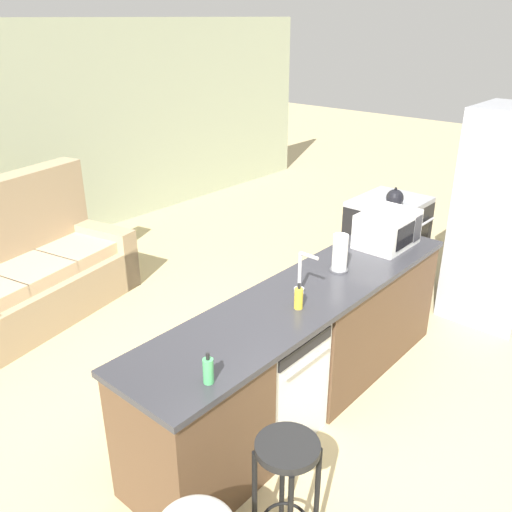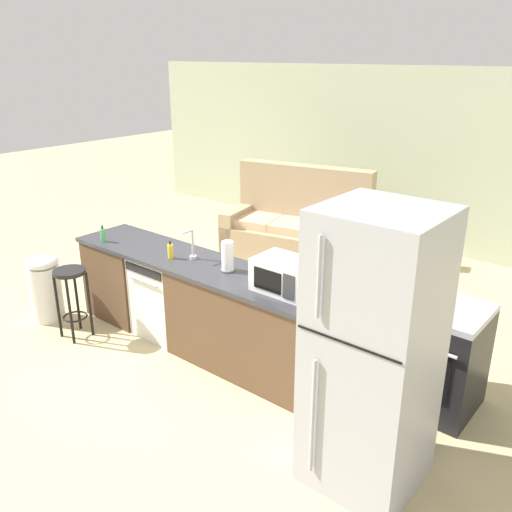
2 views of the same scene
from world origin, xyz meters
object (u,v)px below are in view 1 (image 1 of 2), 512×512
dishwasher (268,377)px  soap_bottle (299,298)px  bar_stool (287,476)px  microwave (388,229)px  dish_soap_bottle (208,370)px  couch (20,276)px  stove_range (386,240)px  paper_towel_roll (340,253)px  refrigerator (502,218)px  kettle (395,198)px

dishwasher → soap_bottle: bearing=-26.0°
bar_stool → microwave: bearing=17.4°
soap_bottle → dish_soap_bottle: same height
microwave → soap_bottle: size_ratio=2.84×
microwave → couch: 3.36m
soap_bottle → couch: (-0.49, 2.85, -0.58)m
stove_range → soap_bottle: size_ratio=5.11×
paper_towel_roll → couch: size_ratio=0.13×
stove_range → refrigerator: refrigerator is taller
dishwasher → paper_towel_roll: (0.83, 0.02, 0.62)m
paper_towel_roll → refrigerator: bearing=-17.9°
refrigerator → couch: bearing=131.2°
dishwasher → refrigerator: bearing=-11.9°
kettle → dishwasher: bearing=-170.1°
soap_bottle → dishwasher: bearing=154.0°
refrigerator → dish_soap_bottle: (-3.33, 0.34, 0.01)m
kettle → stove_range: bearing=37.2°
stove_range → dish_soap_bottle: size_ratio=5.11×
kettle → bar_stool: (-3.11, -1.10, -0.45)m
stove_range → couch: couch is taller
stove_range → dishwasher: bearing=-168.1°
dish_soap_bottle → soap_bottle: bearing=7.3°
dishwasher → bar_stool: size_ratio=1.14×
dish_soap_bottle → kettle: 3.23m
dish_soap_bottle → kettle: size_ratio=0.86×
refrigerator → dish_soap_bottle: refrigerator is taller
microwave → bar_stool: size_ratio=0.68×
couch → microwave: bearing=-56.9°
paper_towel_roll → bar_stool: bearing=-155.0°
couch → dish_soap_bottle: bearing=-98.2°
paper_towel_roll → dish_soap_bottle: 1.58m
kettle → bar_stool: kettle is taller
microwave → kettle: microwave is taller
stove_range → refrigerator: size_ratio=0.47×
kettle → dish_soap_bottle: bearing=-168.7°
microwave → kettle: size_ratio=2.44×
dishwasher → refrigerator: refrigerator is taller
refrigerator → dishwasher: bearing=168.1°
paper_towel_roll → soap_bottle: (-0.64, -0.11, -0.07)m
refrigerator → kettle: (-0.17, 0.97, 0.02)m
stove_range → microwave: size_ratio=1.80×
dishwasher → soap_bottle: (0.19, -0.09, 0.55)m
stove_range → soap_bottle: 2.55m
stove_range → paper_towel_roll: bearing=-163.4°
bar_stool → couch: couch is taller
refrigerator → microwave: 1.24m
dishwasher → bar_stool: dishwasher is taller
dishwasher → bar_stool: (-0.67, -0.68, 0.11)m
dish_soap_bottle → couch: bearing=81.8°
paper_towel_roll → dish_soap_bottle: (-1.56, -0.23, -0.07)m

